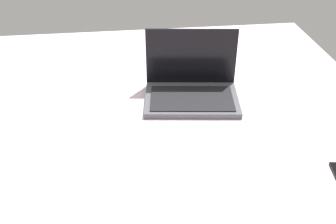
% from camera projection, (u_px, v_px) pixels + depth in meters
% --- Properties ---
extents(bed_mattress, '(1.80, 1.40, 0.18)m').
position_uv_depth(bed_mattress, '(127.00, 125.00, 1.48)').
color(bed_mattress, silver).
rests_on(bed_mattress, ground).
extents(laptop, '(0.36, 0.27, 0.23)m').
position_uv_depth(laptop, '(191.00, 87.00, 1.45)').
color(laptop, '#4C4C51').
rests_on(laptop, bed_mattress).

